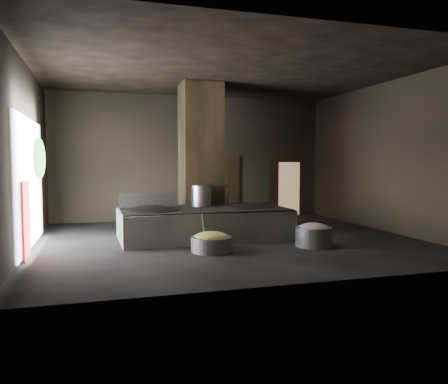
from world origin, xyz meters
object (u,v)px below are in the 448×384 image
object	(u,v)px
wok_right	(250,209)
meat_basin	(314,237)
cook	(223,203)
veg_basin	(211,244)
hearth_platform	(204,224)
stock_pot	(201,196)
wok_left	(152,213)

from	to	relation	value
wok_right	meat_basin	bearing A→B (deg)	-63.52
cook	meat_basin	size ratio (longest dim) A/B	1.73
cook	wok_right	bearing A→B (deg)	74.12
cook	veg_basin	xyz separation A→B (m)	(-1.38, -3.81, -0.60)
hearth_platform	stock_pot	distance (m)	0.92
wok_left	meat_basin	size ratio (longest dim) A/B	1.61
hearth_platform	veg_basin	bearing A→B (deg)	-100.24
wok_right	hearth_platform	bearing A→B (deg)	-177.88
wok_left	stock_pot	xyz separation A→B (m)	(1.50, 0.60, 0.38)
stock_pot	cook	xyz separation A→B (m)	(1.05, 1.43, -0.36)
wok_right	stock_pot	xyz separation A→B (m)	(-1.30, 0.50, 0.38)
stock_pot	cook	distance (m)	1.81
stock_pot	veg_basin	xyz separation A→B (m)	(-0.33, -2.38, -0.95)
hearth_platform	cook	bearing A→B (deg)	59.37
cook	stock_pot	bearing A→B (deg)	30.49
hearth_platform	wok_left	size ratio (longest dim) A/B	3.17
hearth_platform	wok_right	distance (m)	1.40
cook	meat_basin	xyz separation A→B (m)	(1.24, -3.91, -0.53)
stock_pot	cook	world-z (taller)	cook
wok_left	hearth_platform	bearing A→B (deg)	1.97
stock_pot	veg_basin	size ratio (longest dim) A/B	0.62
meat_basin	stock_pot	bearing A→B (deg)	132.69
hearth_platform	stock_pot	bearing A→B (deg)	83.18
wok_left	stock_pot	distance (m)	1.66
stock_pot	hearth_platform	bearing A→B (deg)	-95.19
wok_right	veg_basin	bearing A→B (deg)	-130.88
wok_right	cook	distance (m)	1.95
wok_right	cook	size ratio (longest dim) A/B	0.87
stock_pot	meat_basin	bearing A→B (deg)	-47.31
hearth_platform	stock_pot	xyz separation A→B (m)	(0.05, 0.55, 0.73)
veg_basin	meat_basin	bearing A→B (deg)	-2.12
wok_left	stock_pot	size ratio (longest dim) A/B	2.42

